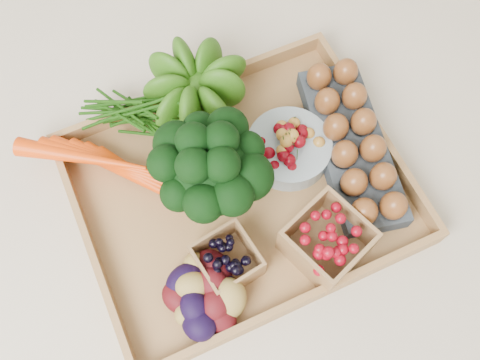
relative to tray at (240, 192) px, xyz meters
name	(u,v)px	position (x,y,z in m)	size (l,w,h in m)	color
ground	(240,193)	(0.00, 0.00, -0.01)	(4.00, 4.00, 0.00)	beige
tray	(240,192)	(0.00, 0.00, 0.00)	(0.55, 0.45, 0.01)	#A67845
carrots	(123,168)	(-0.17, 0.11, 0.03)	(0.23, 0.16, 0.05)	#EA3D05
lettuce	(194,84)	(0.00, 0.20, 0.07)	(0.13, 0.13, 0.13)	#17460B
broccoli	(211,181)	(-0.05, 0.01, 0.08)	(0.19, 0.19, 0.15)	black
cherry_bowl	(289,148)	(0.11, 0.03, 0.03)	(0.15, 0.15, 0.04)	#8C9EA5
egg_carton	(351,146)	(0.21, -0.01, 0.03)	(0.11, 0.32, 0.04)	#333B42
potatoes	(204,295)	(-0.13, -0.15, 0.05)	(0.15, 0.15, 0.08)	#3C090D
punnet_blackberry	(227,260)	(-0.07, -0.11, 0.04)	(0.09, 0.09, 0.06)	black
punnet_raspberry	(327,241)	(0.08, -0.15, 0.05)	(0.12, 0.12, 0.08)	maroon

